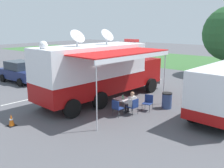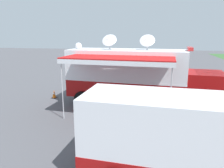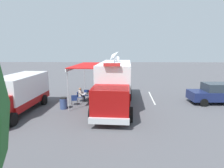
# 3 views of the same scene
# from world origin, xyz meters

# --- Properties ---
(ground_plane) EXTENTS (100.00, 100.00, 0.00)m
(ground_plane) POSITION_xyz_m (0.00, 0.00, 0.00)
(ground_plane) COLOR #515156
(grass_verge) EXTENTS (80.00, 14.00, 0.01)m
(grass_verge) POSITION_xyz_m (0.00, 21.02, 0.00)
(grass_verge) COLOR #386633
(grass_verge) RESTS_ON ground
(lot_stripe) EXTENTS (0.43, 4.80, 0.01)m
(lot_stripe) POSITION_xyz_m (-3.51, -1.64, 0.00)
(lot_stripe) COLOR silver
(lot_stripe) RESTS_ON ground
(command_truck) EXTENTS (5.23, 9.63, 4.53)m
(command_truck) POSITION_xyz_m (0.08, 0.74, 1.95)
(command_truck) COLOR #9E0F0F
(command_truck) RESTS_ON ground
(folding_table) EXTENTS (0.85, 0.85, 0.73)m
(folding_table) POSITION_xyz_m (2.44, -0.10, 0.67)
(folding_table) COLOR silver
(folding_table) RESTS_ON ground
(water_bottle) EXTENTS (0.07, 0.07, 0.22)m
(water_bottle) POSITION_xyz_m (2.50, -0.17, 0.83)
(water_bottle) COLOR #3F9959
(water_bottle) RESTS_ON folding_table
(folding_chair_at_table) EXTENTS (0.51, 0.51, 0.87)m
(folding_chair_at_table) POSITION_xyz_m (3.24, -0.21, 0.51)
(folding_chair_at_table) COLOR navy
(folding_chair_at_table) RESTS_ON ground
(folding_chair_beside_table) EXTENTS (0.51, 0.51, 0.87)m
(folding_chair_beside_table) POSITION_xyz_m (2.71, -0.95, 0.51)
(folding_chair_beside_table) COLOR navy
(folding_chair_beside_table) RESTS_ON ground
(folding_chair_spare_by_truck) EXTENTS (0.56, 0.56, 0.87)m
(folding_chair_spare_by_truck) POSITION_xyz_m (3.43, 0.92, 0.51)
(folding_chair_spare_by_truck) COLOR navy
(folding_chair_spare_by_truck) RESTS_ON ground
(seated_responder) EXTENTS (0.68, 0.58, 1.25)m
(seated_responder) POSITION_xyz_m (3.05, -0.19, 0.65)
(seated_responder) COLOR silver
(seated_responder) RESTS_ON ground
(trash_bin) EXTENTS (0.57, 0.57, 0.91)m
(trash_bin) POSITION_xyz_m (4.07, 1.91, 0.46)
(trash_bin) COLOR #384C7F
(trash_bin) RESTS_ON ground
(traffic_cone) EXTENTS (0.36, 0.36, 0.58)m
(traffic_cone) POSITION_xyz_m (-0.29, -5.17, 0.28)
(traffic_cone) COLOR black
(traffic_cone) RESTS_ON ground
(car_behind_truck) EXTENTS (4.25, 2.11, 1.76)m
(car_behind_truck) POSITION_xyz_m (-8.54, 0.18, 0.88)
(car_behind_truck) COLOR navy
(car_behind_truck) RESTS_ON ground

